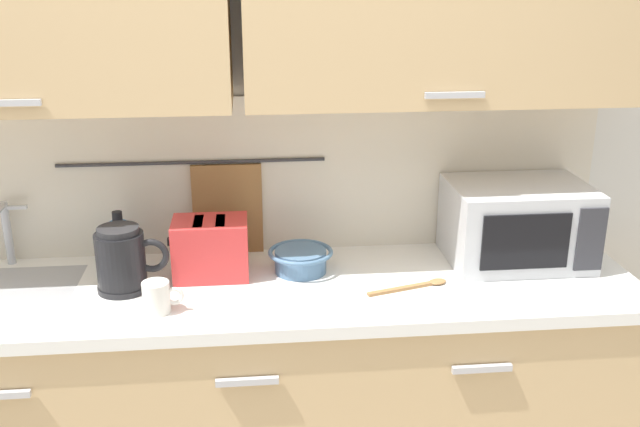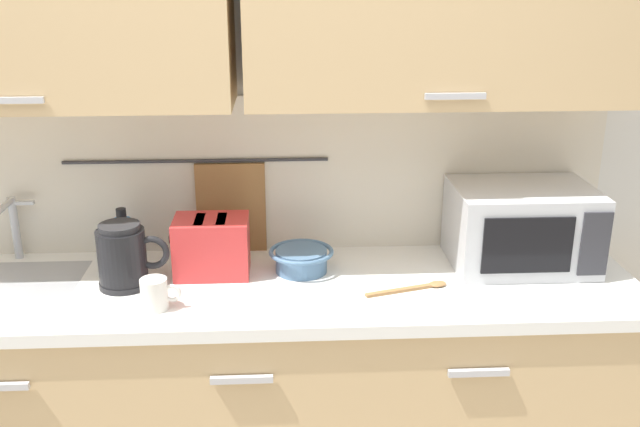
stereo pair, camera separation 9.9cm
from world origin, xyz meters
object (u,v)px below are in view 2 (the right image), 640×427
mug_near_sink (155,294)px  wooden_spoon (417,287)px  electric_kettle (124,256)px  toaster (212,246)px  dish_soap_bottle (124,239)px  microwave (521,226)px  mixing_bowl (301,259)px

mug_near_sink → wooden_spoon: bearing=6.5°
electric_kettle → toaster: (0.27, 0.08, -0.01)m
toaster → wooden_spoon: (0.65, -0.16, -0.09)m
dish_soap_bottle → toaster: 0.32m
mug_near_sink → toaster: toaster is taller
microwave → mixing_bowl: microwave is taller
wooden_spoon → mug_near_sink: bearing=-173.5°
electric_kettle → toaster: 0.28m
dish_soap_bottle → mug_near_sink: bearing=-65.5°
microwave → electric_kettle: 1.30m
electric_kettle → mixing_bowl: electric_kettle is taller
microwave → wooden_spoon: microwave is taller
toaster → wooden_spoon: 0.67m
dish_soap_bottle → toaster: dish_soap_bottle is taller
dish_soap_bottle → mug_near_sink: 0.39m
electric_kettle → mixing_bowl: (0.56, 0.09, -0.06)m
electric_kettle → wooden_spoon: 0.92m
electric_kettle → microwave: bearing=4.8°
microwave → toaster: bearing=-178.6°
dish_soap_bottle → wooden_spoon: size_ratio=0.72×
microwave → mug_near_sink: size_ratio=3.83×
electric_kettle → toaster: electric_kettle is taller
microwave → wooden_spoon: 0.44m
electric_kettle → toaster: size_ratio=0.89×
microwave → toaster: (-1.03, -0.02, -0.04)m
mug_near_sink → wooden_spoon: size_ratio=0.44×
dish_soap_bottle → mixing_bowl: dish_soap_bottle is taller
microwave → electric_kettle: size_ratio=2.03×
microwave → wooden_spoon: (-0.38, -0.18, -0.13)m
dish_soap_bottle → mixing_bowl: (0.60, -0.10, -0.04)m
toaster → microwave: bearing=1.4°
microwave → mixing_bowl: 0.74m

